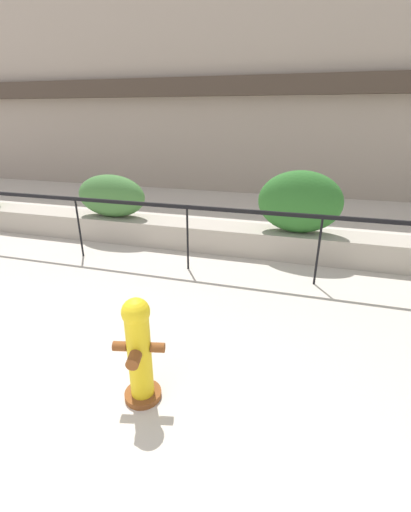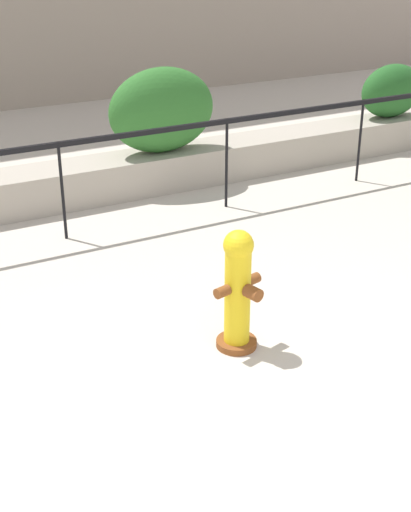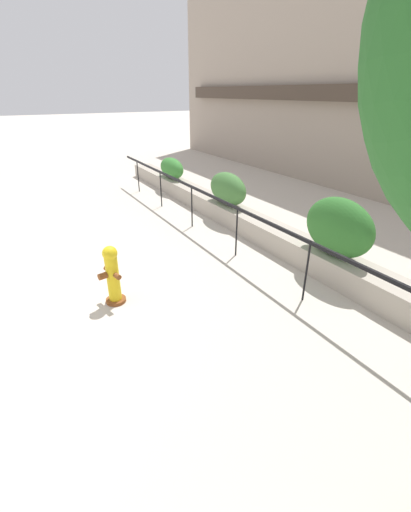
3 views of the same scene
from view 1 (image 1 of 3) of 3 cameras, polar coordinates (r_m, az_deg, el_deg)
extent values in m
cube|color=gray|center=(12.54, 8.66, 29.01)|extent=(30.00, 1.00, 8.00)
cube|color=#3F3328|center=(11.81, 7.95, 26.34)|extent=(27.00, 0.36, 0.56)
cube|color=#ADA393|center=(6.97, -0.03, 3.38)|extent=(18.00, 0.70, 0.50)
cube|color=black|center=(5.71, -3.11, 8.15)|extent=(15.00, 0.05, 0.06)
cylinder|color=black|center=(6.84, -20.30, 4.46)|extent=(0.04, 0.04, 1.15)
cylinder|color=black|center=(5.87, -3.00, 2.99)|extent=(0.04, 0.04, 1.15)
cylinder|color=black|center=(5.59, 18.28, 0.81)|extent=(0.04, 0.04, 1.15)
ellipsoid|color=#427538|center=(7.59, -15.42, 9.63)|extent=(1.52, 0.65, 0.89)
ellipsoid|color=#2D6B28|center=(6.49, 15.44, 8.65)|extent=(1.51, 0.69, 1.13)
cylinder|color=brown|center=(3.62, -10.35, -21.70)|extent=(0.42, 0.42, 0.06)
cylinder|color=gold|center=(3.32, -10.92, -16.04)|extent=(0.26, 0.26, 0.85)
sphere|color=gold|center=(3.06, -11.56, -9.13)|extent=(0.25, 0.25, 0.25)
cylinder|color=brown|center=(3.12, -11.86, -16.60)|extent=(0.14, 0.16, 0.11)
cylinder|color=brown|center=(3.30, -14.05, -14.37)|extent=(0.14, 0.12, 0.09)
cylinder|color=brown|center=(3.22, -7.97, -14.87)|extent=(0.14, 0.12, 0.09)
camera|label=2|loc=(4.67, -105.26, 4.03)|focal=50.00mm
camera|label=3|loc=(4.23, 94.96, 10.56)|focal=24.00mm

